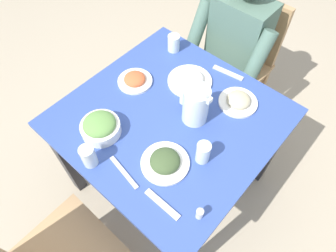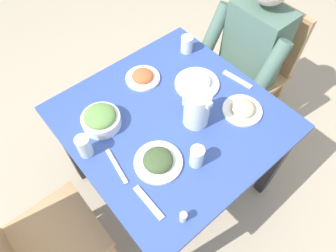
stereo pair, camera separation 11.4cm
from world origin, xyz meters
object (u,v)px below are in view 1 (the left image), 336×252
(chair_near, at_px, (241,56))
(water_glass_near_left, at_px, (203,153))
(water_pitcher, at_px, (196,105))
(water_glass_far_right, at_px, (89,156))
(plate_rice_curry, at_px, (135,80))
(plate_yoghurt, at_px, (190,79))
(diner_near, at_px, (227,55))
(water_glass_center, at_px, (174,43))
(salt_shaker, at_px, (200,214))
(plate_dolmas, at_px, (165,162))
(plate_beans, at_px, (238,101))
(salad_bowl, at_px, (100,127))
(dining_table, at_px, (170,129))

(chair_near, bearing_deg, water_glass_near_left, 110.73)
(water_pitcher, distance_m, water_glass_far_right, 0.51)
(plate_rice_curry, bearing_deg, water_pitcher, -176.02)
(plate_yoghurt, distance_m, water_glass_near_left, 0.45)
(diner_near, bearing_deg, chair_near, -90.00)
(diner_near, relative_size, plate_yoghurt, 5.16)
(water_glass_center, height_order, salt_shaker, water_glass_center)
(plate_rice_curry, xyz_separation_m, plate_dolmas, (-0.43, 0.25, 0.00))
(chair_near, bearing_deg, plate_yoghurt, 91.45)
(plate_beans, relative_size, water_glass_center, 2.04)
(plate_yoghurt, height_order, water_glass_far_right, water_glass_far_right)
(diner_near, xyz_separation_m, plate_beans, (-0.28, 0.33, 0.10))
(plate_rice_curry, xyz_separation_m, salt_shaker, (-0.68, 0.33, 0.01))
(diner_near, distance_m, plate_yoghurt, 0.39)
(chair_near, height_order, water_glass_near_left, chair_near)
(water_pitcher, bearing_deg, plate_yoghurt, -45.35)
(salad_bowl, bearing_deg, water_glass_center, -79.46)
(water_glass_far_right, distance_m, water_glass_near_left, 0.47)
(plate_yoghurt, bearing_deg, water_glass_center, -30.38)
(chair_near, distance_m, water_pitcher, 0.83)
(diner_near, height_order, salt_shaker, diner_near)
(water_glass_far_right, bearing_deg, salt_shaker, -165.79)
(diner_near, bearing_deg, plate_rice_curry, 70.88)
(salad_bowl, bearing_deg, water_glass_near_left, -155.66)
(diner_near, bearing_deg, plate_dolmas, 106.17)
(plate_rice_curry, bearing_deg, plate_dolmas, 150.05)
(diner_near, height_order, salad_bowl, diner_near)
(chair_near, height_order, water_pitcher, water_pitcher)
(water_pitcher, bearing_deg, dining_table, 37.45)
(dining_table, distance_m, water_glass_far_right, 0.45)
(water_pitcher, bearing_deg, salad_bowl, 52.36)
(dining_table, distance_m, diner_near, 0.61)
(plate_dolmas, bearing_deg, water_pitcher, -77.42)
(plate_beans, bearing_deg, salad_bowl, 56.20)
(plate_beans, distance_m, water_glass_far_right, 0.74)
(dining_table, bearing_deg, chair_near, -84.03)
(plate_beans, height_order, water_glass_far_right, water_glass_far_right)
(plate_dolmas, xyz_separation_m, salt_shaker, (-0.25, 0.08, 0.01))
(plate_yoghurt, bearing_deg, water_glass_near_left, 136.05)
(plate_yoghurt, xyz_separation_m, salt_shaker, (-0.47, 0.52, 0.01))
(salad_bowl, height_order, water_glass_center, water_glass_center)
(salad_bowl, bearing_deg, chair_near, -94.79)
(water_glass_center, relative_size, water_glass_near_left, 0.87)
(chair_near, height_order, plate_yoghurt, chair_near)
(chair_near, distance_m, plate_rice_curry, 0.83)
(water_pitcher, height_order, plate_rice_curry, water_pitcher)
(water_glass_near_left, height_order, salt_shaker, water_glass_near_left)
(salad_bowl, xyz_separation_m, plate_rice_curry, (0.10, -0.32, -0.03))
(diner_near, height_order, water_glass_center, diner_near)
(salt_shaker, bearing_deg, diner_near, -61.56)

